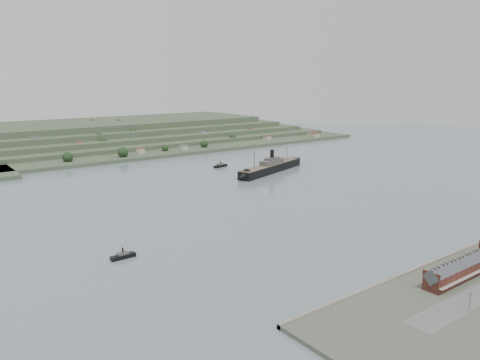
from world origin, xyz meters
TOP-DOWN VIEW (x-y plane):
  - ground at (0.00, 0.00)m, footprint 1400.00×1400.00m
  - terrace_row at (-10.00, -168.02)m, footprint 55.60×9.80m
  - far_peninsula at (27.91, 393.10)m, footprint 760.00×309.00m
  - steamship at (85.59, 86.96)m, footprint 110.64×47.28m
  - tugboat at (-128.56, -43.87)m, footprint 13.69×3.83m
  - ferry_east at (62.61, 142.10)m, footprint 18.57×9.91m

SIDE VIEW (x-z plane):
  - ground at x=0.00m, z-range 0.00..0.00m
  - tugboat at x=-128.56m, z-range -1.57..4.56m
  - ferry_east at x=62.61m, z-range -1.74..4.97m
  - steamship at x=85.59m, z-range -8.64..18.76m
  - terrace_row at x=-10.00m, z-range 1.30..12.38m
  - far_peninsula at x=27.91m, z-range -3.12..26.88m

